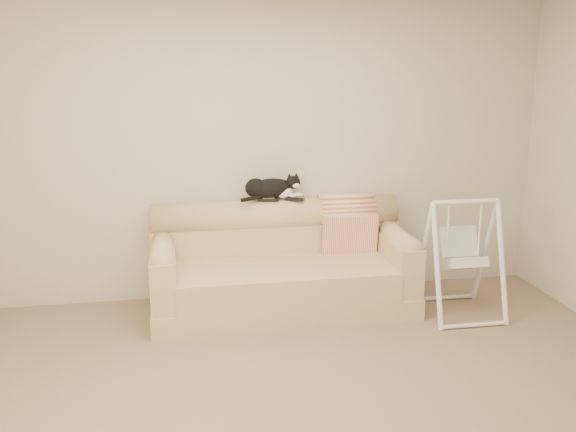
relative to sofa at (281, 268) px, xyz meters
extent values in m
plane|color=brown|center=(-0.06, -1.62, -0.35)|extent=(5.00, 5.00, 0.00)
cube|color=beige|center=(-0.06, 0.38, 0.95)|extent=(5.00, 0.04, 2.60)
cube|color=beige|center=(-0.06, -3.62, 0.95)|extent=(5.00, 0.04, 2.60)
cube|color=tan|center=(0.00, -0.09, -0.26)|extent=(2.20, 0.90, 0.18)
cube|color=tan|center=(0.00, -0.20, -0.05)|extent=(1.80, 0.68, 0.24)
cube|color=tan|center=(0.00, 0.25, 0.08)|extent=(2.20, 0.22, 0.50)
cylinder|color=tan|center=(0.00, 0.25, 0.41)|extent=(2.16, 0.28, 0.28)
cube|color=tan|center=(-0.99, -0.09, 0.04)|extent=(0.20, 0.88, 0.42)
cylinder|color=tan|center=(-0.99, -0.09, 0.25)|extent=(0.18, 0.84, 0.18)
cube|color=tan|center=(0.99, -0.09, 0.04)|extent=(0.20, 0.88, 0.42)
cylinder|color=tan|center=(0.99, -0.09, 0.25)|extent=(0.18, 0.84, 0.18)
cube|color=black|center=(-0.08, 0.21, 0.56)|extent=(0.18, 0.07, 0.02)
cube|color=gray|center=(-0.08, 0.21, 0.57)|extent=(0.10, 0.05, 0.01)
cube|color=black|center=(0.15, 0.20, 0.56)|extent=(0.18, 0.11, 0.02)
ellipsoid|color=black|center=(-0.05, 0.25, 0.65)|extent=(0.42, 0.26, 0.17)
ellipsoid|color=black|center=(-0.18, 0.23, 0.66)|extent=(0.21, 0.20, 0.17)
ellipsoid|color=white|center=(0.07, 0.24, 0.62)|extent=(0.17, 0.13, 0.12)
ellipsoid|color=black|center=(0.15, 0.25, 0.70)|extent=(0.15, 0.15, 0.12)
ellipsoid|color=white|center=(0.16, 0.20, 0.68)|extent=(0.07, 0.07, 0.05)
sphere|color=#BF7272|center=(0.17, 0.18, 0.68)|extent=(0.01, 0.01, 0.01)
cone|color=black|center=(0.11, 0.25, 0.75)|extent=(0.07, 0.07, 0.06)
cone|color=black|center=(0.18, 0.26, 0.75)|extent=(0.05, 0.06, 0.06)
sphere|color=#AB922F|center=(0.14, 0.20, 0.70)|extent=(0.02, 0.02, 0.02)
sphere|color=#AB922F|center=(0.18, 0.21, 0.70)|extent=(0.02, 0.02, 0.02)
ellipsoid|color=white|center=(0.14, 0.21, 0.59)|extent=(0.09, 0.10, 0.04)
ellipsoid|color=white|center=(0.19, 0.22, 0.59)|extent=(0.09, 0.10, 0.04)
cylinder|color=black|center=(-0.23, 0.15, 0.59)|extent=(0.20, 0.14, 0.04)
cylinder|color=orange|center=(0.63, 0.25, 0.41)|extent=(0.49, 0.33, 0.33)
cube|color=orange|center=(0.63, 0.08, 0.21)|extent=(0.49, 0.09, 0.42)
cylinder|color=white|center=(1.17, -0.57, 0.13)|extent=(0.04, 0.34, 0.98)
cylinder|color=white|center=(1.17, -0.26, 0.13)|extent=(0.04, 0.34, 0.98)
cylinder|color=white|center=(1.73, -0.57, 0.13)|extent=(0.04, 0.34, 0.98)
cylinder|color=white|center=(1.73, -0.27, 0.13)|extent=(0.04, 0.34, 0.98)
cylinder|color=white|center=(1.45, -0.42, 0.62)|extent=(0.56, 0.05, 0.04)
cylinder|color=white|center=(1.45, -0.72, -0.33)|extent=(0.56, 0.04, 0.03)
cylinder|color=white|center=(1.45, -0.11, -0.33)|extent=(0.56, 0.04, 0.03)
cube|color=white|center=(1.45, -0.45, 0.10)|extent=(0.32, 0.29, 0.18)
cube|color=white|center=(1.45, -0.32, 0.25)|extent=(0.32, 0.15, 0.26)
cylinder|color=white|center=(1.31, -0.42, 0.39)|extent=(0.02, 0.02, 0.46)
cylinder|color=white|center=(1.59, -0.42, 0.39)|extent=(0.02, 0.02, 0.46)
camera|label=1|loc=(-0.87, -5.15, 1.78)|focal=40.00mm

